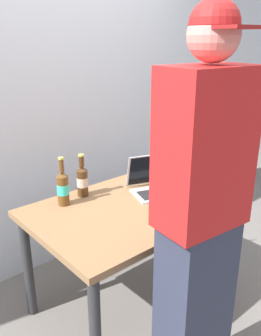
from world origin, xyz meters
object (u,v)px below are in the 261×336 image
(beer_bottle_dark, at_px, (82,180))
(laptop, at_px, (155,183))
(beer_bottle_green, at_px, (63,187))
(person_figure, at_px, (199,226))

(beer_bottle_dark, bearing_deg, laptop, -31.46)
(laptop, distance_m, beer_bottle_green, 0.63)
(beer_bottle_dark, xyz_separation_m, person_figure, (-0.04, -0.99, 0.09))
(laptop, height_order, beer_bottle_green, beer_bottle_green)
(beer_bottle_dark, distance_m, beer_bottle_green, 0.17)
(laptop, xyz_separation_m, person_figure, (-0.46, -0.74, 0.15))
(person_figure, bearing_deg, beer_bottle_dark, 87.82)
(beer_bottle_dark, height_order, person_figure, person_figure)
(laptop, xyz_separation_m, beer_bottle_dark, (-0.42, 0.26, 0.06))
(beer_bottle_green, height_order, person_figure, person_figure)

